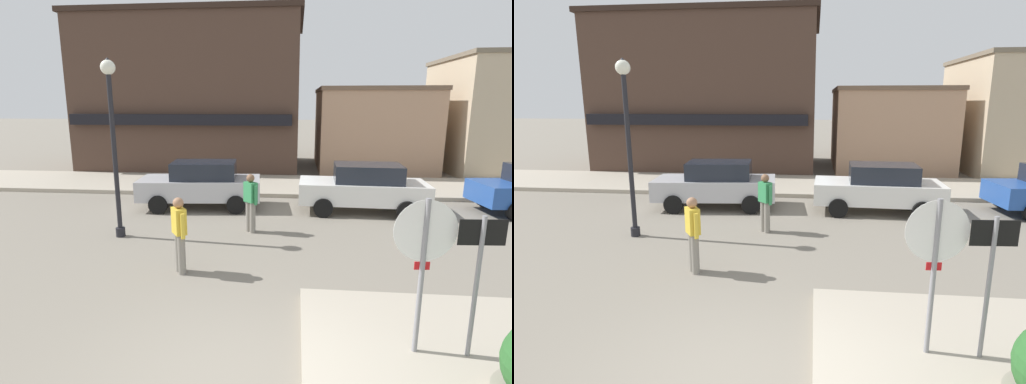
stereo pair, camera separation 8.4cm
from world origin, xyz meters
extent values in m
cube|color=#A89E8C|center=(0.00, 12.23, 0.07)|extent=(80.00, 4.00, 0.15)
cylinder|color=gray|center=(2.39, 0.81, 1.15)|extent=(0.07, 0.07, 2.30)
cylinder|color=red|center=(2.39, 0.83, 1.87)|extent=(0.76, 0.07, 0.76)
cylinder|color=white|center=(2.39, 0.82, 1.87)|extent=(0.82, 0.06, 0.82)
cube|color=red|center=(2.39, 0.83, 1.39)|extent=(0.20, 0.03, 0.11)
cylinder|color=gray|center=(3.07, 0.78, 1.05)|extent=(0.06, 0.06, 2.10)
cube|color=black|center=(3.07, 0.79, 1.88)|extent=(0.60, 0.05, 0.34)
cube|color=white|center=(3.07, 0.80, 1.88)|extent=(0.54, 0.05, 0.29)
cube|color=black|center=(3.07, 0.80, 1.88)|extent=(0.34, 0.03, 0.08)
cylinder|color=black|center=(-3.87, 5.44, 2.10)|extent=(0.12, 0.12, 4.20)
cylinder|color=black|center=(-3.87, 5.44, 0.12)|extent=(0.24, 0.24, 0.24)
sphere|color=white|center=(-3.87, 5.44, 4.31)|extent=(0.36, 0.36, 0.36)
cone|color=black|center=(-3.87, 5.44, 4.45)|extent=(0.32, 0.32, 0.18)
cube|color=#B7B7BC|center=(-2.46, 8.63, 0.67)|extent=(4.14, 2.06, 0.66)
cube|color=#1E232D|center=(-2.31, 8.65, 1.28)|extent=(2.20, 1.58, 0.56)
cylinder|color=black|center=(-3.62, 7.67, 0.30)|extent=(0.61, 0.23, 0.60)
cylinder|color=black|center=(-3.78, 9.36, 0.30)|extent=(0.61, 0.23, 0.60)
cylinder|color=black|center=(-1.15, 7.90, 0.30)|extent=(0.61, 0.23, 0.60)
cylinder|color=black|center=(-1.31, 9.59, 0.30)|extent=(0.61, 0.23, 0.60)
cube|color=white|center=(2.86, 8.59, 0.67)|extent=(4.06, 1.85, 0.66)
cube|color=#1E232D|center=(3.01, 8.58, 1.28)|extent=(2.13, 1.47, 0.56)
cylinder|color=black|center=(1.59, 7.79, 0.30)|extent=(0.61, 0.20, 0.60)
cylinder|color=black|center=(1.65, 9.49, 0.30)|extent=(0.61, 0.20, 0.60)
cylinder|color=black|center=(4.06, 7.69, 0.30)|extent=(0.61, 0.20, 0.60)
cylinder|color=black|center=(4.13, 9.39, 0.30)|extent=(0.61, 0.20, 0.60)
cylinder|color=black|center=(7.15, 9.66, 0.30)|extent=(0.62, 0.24, 0.60)
cylinder|color=gray|center=(-0.42, 6.10, 0.42)|extent=(0.16, 0.16, 0.85)
cylinder|color=gray|center=(-0.54, 6.23, 0.42)|extent=(0.16, 0.16, 0.85)
cube|color=#338C51|center=(-0.48, 6.16, 1.12)|extent=(0.41, 0.41, 0.54)
sphere|color=brown|center=(-0.48, 6.16, 1.50)|extent=(0.22, 0.22, 0.22)
cylinder|color=#338C51|center=(-0.32, 5.99, 1.07)|extent=(0.13, 0.13, 0.52)
cylinder|color=#338C51|center=(-0.64, 6.33, 1.07)|extent=(0.13, 0.13, 0.52)
cylinder|color=gray|center=(-1.68, 3.42, 0.42)|extent=(0.16, 0.16, 0.85)
cylinder|color=gray|center=(-1.58, 3.27, 0.42)|extent=(0.16, 0.16, 0.85)
cube|color=gold|center=(-1.63, 3.35, 1.12)|extent=(0.38, 0.42, 0.54)
sphere|color=#9E7051|center=(-1.63, 3.35, 1.50)|extent=(0.22, 0.22, 0.22)
cylinder|color=gold|center=(-1.76, 3.54, 1.07)|extent=(0.13, 0.13, 0.52)
cylinder|color=gold|center=(-1.50, 3.16, 1.07)|extent=(0.13, 0.13, 0.52)
cube|color=#473328|center=(-4.73, 17.76, 3.75)|extent=(11.02, 7.05, 7.51)
cube|color=black|center=(-4.73, 14.08, 2.70)|extent=(10.47, 0.40, 0.50)
cube|color=#2E211A|center=(-4.73, 17.76, 7.63)|extent=(11.36, 7.26, 0.24)
cube|color=tan|center=(4.70, 18.05, 2.01)|extent=(5.65, 6.34, 4.03)
cube|color=brown|center=(4.70, 18.05, 4.13)|extent=(5.76, 6.46, 0.20)
camera|label=1|loc=(0.71, -4.24, 3.47)|focal=28.00mm
camera|label=2|loc=(0.80, -4.23, 3.47)|focal=28.00mm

